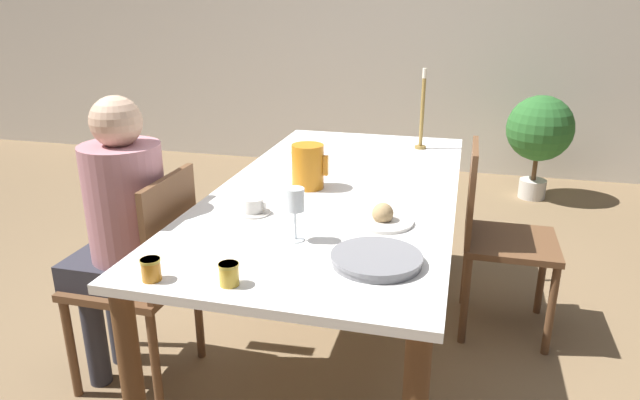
# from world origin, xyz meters

# --- Properties ---
(ground_plane) EXTENTS (20.00, 20.00, 0.00)m
(ground_plane) POSITION_xyz_m (0.00, 0.00, 0.00)
(ground_plane) COLOR #7F6647
(wall_back) EXTENTS (10.00, 0.06, 2.60)m
(wall_back) POSITION_xyz_m (0.00, 3.03, 1.30)
(wall_back) COLOR silver
(wall_back) RESTS_ON ground_plane
(dining_table) EXTENTS (0.98, 2.04, 0.77)m
(dining_table) POSITION_xyz_m (0.00, 0.00, 0.68)
(dining_table) COLOR white
(dining_table) RESTS_ON ground_plane
(chair_person_side) EXTENTS (0.42, 0.42, 0.90)m
(chair_person_side) POSITION_xyz_m (-0.68, -0.43, 0.49)
(chair_person_side) COLOR brown
(chair_person_side) RESTS_ON ground_plane
(chair_opposite) EXTENTS (0.42, 0.42, 0.90)m
(chair_opposite) POSITION_xyz_m (0.68, 0.34, 0.49)
(chair_opposite) COLOR brown
(chair_opposite) RESTS_ON ground_plane
(person_seated) EXTENTS (0.39, 0.41, 1.20)m
(person_seated) POSITION_xyz_m (-0.77, -0.44, 0.71)
(person_seated) COLOR #33333D
(person_seated) RESTS_ON ground_plane
(red_pitcher) EXTENTS (0.16, 0.13, 0.19)m
(red_pitcher) POSITION_xyz_m (-0.12, -0.03, 0.86)
(red_pitcher) COLOR orange
(red_pitcher) RESTS_ON dining_table
(wine_glass_water) EXTENTS (0.06, 0.06, 0.18)m
(wine_glass_water) POSITION_xyz_m (-0.01, -0.57, 0.90)
(wine_glass_water) COLOR white
(wine_glass_water) RESTS_ON dining_table
(teacup_near_person) EXTENTS (0.13, 0.13, 0.06)m
(teacup_near_person) POSITION_xyz_m (-0.24, -0.38, 0.79)
(teacup_near_person) COLOR silver
(teacup_near_person) RESTS_ON dining_table
(serving_tray) EXTENTS (0.28, 0.28, 0.03)m
(serving_tray) POSITION_xyz_m (0.27, -0.68, 0.78)
(serving_tray) COLOR gray
(serving_tray) RESTS_ON dining_table
(bread_plate) EXTENTS (0.22, 0.22, 0.08)m
(bread_plate) POSITION_xyz_m (0.24, -0.35, 0.79)
(bread_plate) COLOR silver
(bread_plate) RESTS_ON dining_table
(jam_jar_amber) EXTENTS (0.06, 0.06, 0.07)m
(jam_jar_amber) POSITION_xyz_m (-0.33, -0.95, 0.80)
(jam_jar_amber) COLOR #C67A1E
(jam_jar_amber) RESTS_ON dining_table
(jam_jar_red) EXTENTS (0.06, 0.06, 0.07)m
(jam_jar_red) POSITION_xyz_m (-0.10, -0.92, 0.80)
(jam_jar_red) COLOR gold
(jam_jar_red) RESTS_ON dining_table
(candlestick_tall) EXTENTS (0.06, 0.06, 0.42)m
(candlestick_tall) POSITION_xyz_m (0.28, 0.75, 0.94)
(candlestick_tall) COLOR olive
(candlestick_tall) RESTS_ON dining_table
(potted_plant) EXTENTS (0.51, 0.51, 0.82)m
(potted_plant) POSITION_xyz_m (1.07, 2.40, 0.54)
(potted_plant) COLOR beige
(potted_plant) RESTS_ON ground_plane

